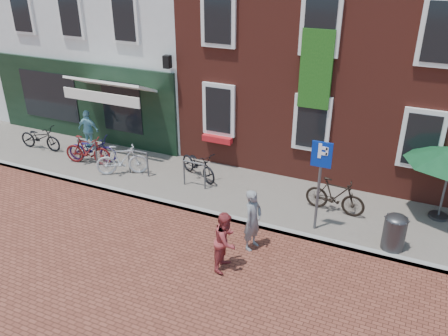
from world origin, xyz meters
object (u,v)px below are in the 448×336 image
at_px(bicycle_4, 198,164).
at_px(bicycle_5, 335,196).
at_px(bicycle_0, 40,137).
at_px(bicycle_1, 88,150).
at_px(bicycle_2, 92,149).
at_px(cafe_person, 88,130).
at_px(bicycle_3, 122,160).
at_px(boy, 226,241).
at_px(woman, 253,220).
at_px(parking_sign, 320,171).
at_px(litter_bin, 395,230).

height_order(bicycle_4, bicycle_5, bicycle_5).
xyz_separation_m(bicycle_0, bicycle_1, (2.36, -0.29, 0.05)).
xyz_separation_m(bicycle_0, bicycle_5, (10.48, 0.03, 0.05)).
bearing_deg(bicycle_4, bicycle_2, 123.15).
relative_size(cafe_person, bicycle_5, 0.87).
bearing_deg(bicycle_1, bicycle_0, 72.68).
distance_m(bicycle_3, bicycle_4, 2.43).
distance_m(boy, bicycle_3, 5.63).
distance_m(woman, bicycle_5, 2.77).
relative_size(woman, bicycle_5, 0.96).
xyz_separation_m(bicycle_2, bicycle_5, (8.13, 0.07, 0.05)).
distance_m(parking_sign, bicycle_4, 4.45).
distance_m(boy, bicycle_2, 7.15).
xyz_separation_m(litter_bin, bicycle_3, (-8.28, 0.62, -0.02)).
height_order(parking_sign, bicycle_3, parking_sign).
xyz_separation_m(boy, bicycle_2, (-6.37, 3.23, -0.18)).
distance_m(parking_sign, bicycle_1, 7.97).
bearing_deg(bicycle_1, bicycle_5, -98.24).
distance_m(woman, cafe_person, 8.07).
bearing_deg(bicycle_1, bicycle_3, -106.75).
relative_size(cafe_person, bicycle_2, 0.84).
bearing_deg(bicycle_0, bicycle_4, -90.03).
relative_size(woman, bicycle_4, 0.93).
distance_m(cafe_person, bicycle_4, 4.64).
distance_m(woman, bicycle_0, 9.28).
xyz_separation_m(parking_sign, boy, (-1.50, -2.27, -1.03)).
relative_size(litter_bin, boy, 0.68).
xyz_separation_m(bicycle_0, bicycle_3, (3.85, -0.45, 0.05)).
xyz_separation_m(boy, bicycle_0, (-8.72, 3.28, -0.18)).
relative_size(woman, cafe_person, 1.10).
height_order(woman, bicycle_0, woman).
height_order(bicycle_0, bicycle_2, same).
height_order(parking_sign, bicycle_2, parking_sign).
xyz_separation_m(parking_sign, bicycle_0, (-10.21, 1.01, -1.21)).
relative_size(litter_bin, bicycle_2, 0.58).
xyz_separation_m(cafe_person, bicycle_0, (-1.54, -0.80, -0.27)).
xyz_separation_m(boy, cafe_person, (-7.18, 4.08, 0.09)).
xyz_separation_m(bicycle_3, bicycle_4, (2.30, 0.79, -0.05)).
bearing_deg(bicycle_2, bicycle_3, -118.51).
bearing_deg(bicycle_3, parking_sign, -126.32).
height_order(cafe_person, bicycle_3, cafe_person).
bearing_deg(bicycle_5, boy, 156.44).
bearing_deg(bicycle_0, woman, -107.62).
xyz_separation_m(bicycle_1, bicycle_3, (1.49, -0.16, 0.00)).
bearing_deg(boy, cafe_person, 59.59).
bearing_deg(bicycle_2, bicycle_4, -97.60).
xyz_separation_m(parking_sign, bicycle_4, (-4.06, 1.35, -1.21)).
height_order(bicycle_3, bicycle_4, bicycle_3).
xyz_separation_m(boy, bicycle_1, (-6.35, 2.99, -0.13)).
relative_size(bicycle_0, bicycle_2, 1.00).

